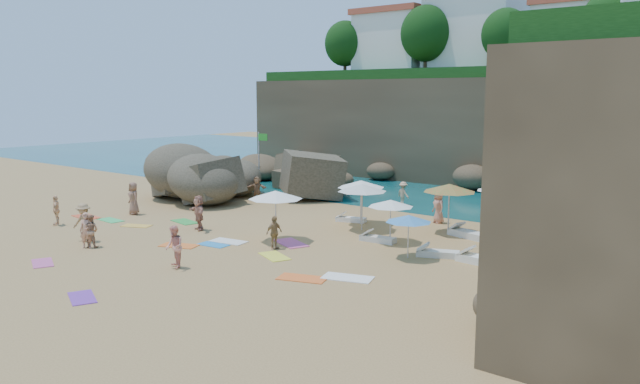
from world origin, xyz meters
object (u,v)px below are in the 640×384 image
Objects in this scene: person_stand_4 at (439,207)px; person_stand_5 at (257,188)px; parasol_0 at (362,188)px; lounger_0 at (351,220)px; person_stand_0 at (86,230)px; flag_pole at (260,154)px; person_stand_2 at (403,193)px; person_stand_3 at (274,233)px; rock_outcrop at (245,199)px; person_stand_1 at (91,231)px; parasol_2 at (548,196)px; parasol_1 at (497,188)px.

person_stand_4 is 12.87m from person_stand_5.
lounger_0 is (-1.61, 1.29, -2.05)m from parasol_0.
parasol_0 is 1.55× the size of person_stand_0.
person_stand_5 is at bearing -50.21° from flag_pole.
person_stand_3 is (1.30, -13.17, 0.02)m from person_stand_2.
person_stand_1 is (3.88, -13.54, 0.76)m from rock_outcrop.
parasol_2 reaches higher than lounger_0.
parasol_2 is at bearing 6.85° from person_stand_0.
person_stand_2 is at bearing 10.55° from person_stand_3.
flag_pole is 12.28m from lounger_0.
parasol_0 reaches higher than parasol_2.
person_stand_3 is 13.33m from person_stand_5.
flag_pole is at bearing 30.09° from person_stand_2.
parasol_1 is 1.45× the size of person_stand_2.
person_stand_5 is (-15.09, -2.99, -1.09)m from parasol_1.
person_stand_4 is (4.28, -3.47, 0.13)m from person_stand_2.
rock_outcrop is 14.10m from person_stand_1.
person_stand_5 is (2.11, -2.53, -1.93)m from flag_pole.
parasol_0 is 1.70× the size of person_stand_2.
person_stand_2 is at bearing 105.53° from parasol_0.
person_stand_1 is (-7.46, -10.64, -1.41)m from parasol_0.
person_stand_0 reaches higher than person_stand_1.
rock_outcrop is 14.27m from person_stand_0.
person_stand_5 is at bearing -146.34° from person_stand_4.
lounger_0 is at bearing -22.00° from flag_pole.
person_stand_4 is at bearing -153.05° from person_stand_1.
person_stand_5 is at bearing 149.07° from lounger_0.
parasol_0 reaches higher than person_stand_3.
flag_pole reaches higher than parasol_1.
person_stand_1 is (5.29, -16.43, -1.93)m from flag_pole.
flag_pole is 17.37m from person_stand_1.
parasol_2 reaches higher than person_stand_4.
parasol_0 is 13.07m from person_stand_1.
person_stand_4 is at bearing 15.33° from person_stand_0.
person_stand_4 is at bearing -134.89° from parasol_1.
person_stand_5 is (0.71, 0.36, 0.76)m from rock_outcrop.
person_stand_5 is at bearing 52.65° from person_stand_3.
flag_pole is 1.68× the size of parasol_0.
person_stand_1 is 14.26m from person_stand_5.
lounger_0 is 1.07× the size of person_stand_1.
person_stand_2 is (-9.41, 1.64, -1.02)m from parasol_2.
lounger_0 is 1.10× the size of person_stand_2.
parasol_0 is 11.21m from person_stand_5.
person_stand_4 is at bearing 162.20° from person_stand_2.
person_stand_1 is 0.87× the size of person_stand_4.
person_stand_2 is at bearing 8.88° from flag_pole.
parasol_2 reaches higher than rock_outcrop.
parasol_0 is 1.65× the size of person_stand_1.
parasol_1 reaches higher than parasol_2.
person_stand_4 reaches higher than person_stand_1.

